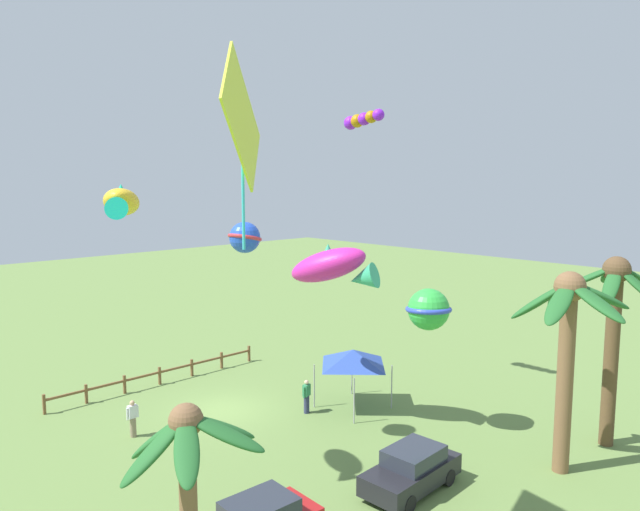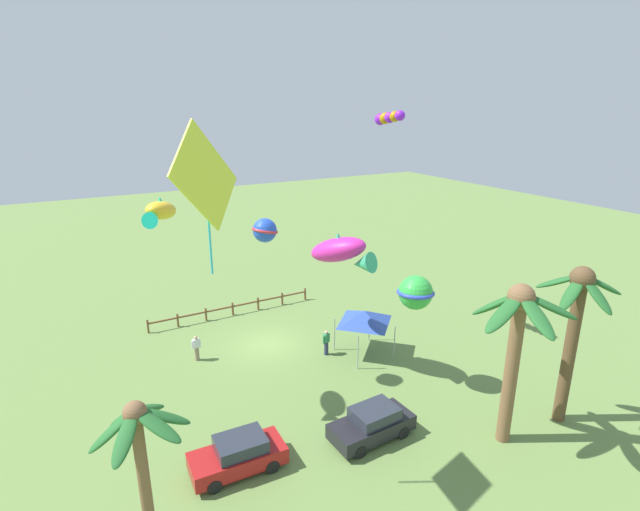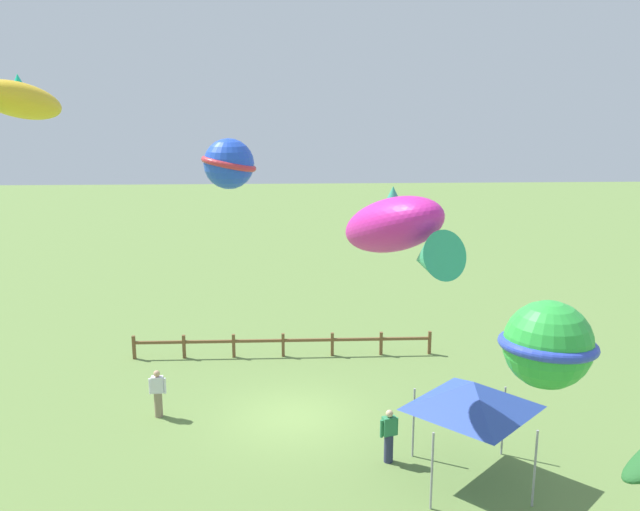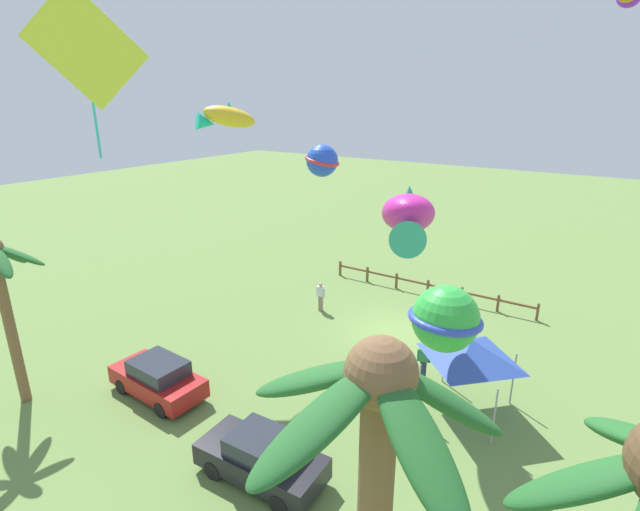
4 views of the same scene
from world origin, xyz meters
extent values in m
plane|color=olive|center=(0.00, 0.00, 0.00)|extent=(120.00, 120.00, 0.00)
ellipsoid|color=#236028|center=(-8.63, 13.92, 6.76)|extent=(1.83, 0.85, 1.48)
ellipsoid|color=#236028|center=(-8.99, 12.99, 6.93)|extent=(1.43, 1.98, 1.16)
ellipsoid|color=#236028|center=(-4.75, 13.66, 6.56)|extent=(2.44, 1.01, 1.41)
ellipsoid|color=#236028|center=(-5.48, 14.60, 6.64)|extent=(1.45, 2.52, 1.26)
ellipsoid|color=#236028|center=(-6.77, 14.21, 6.63)|extent=(2.34, 2.04, 1.28)
ellipsoid|color=#236028|center=(-6.63, 12.83, 6.41)|extent=(2.14, 1.99, 1.69)
ellipsoid|color=#236028|center=(-5.53, 12.57, 6.37)|extent=(1.37, 2.28, 1.77)
sphere|color=brown|center=(-5.86, 13.51, 6.99)|extent=(1.12, 1.12, 1.12)
cylinder|color=brown|center=(9.23, 12.50, 3.02)|extent=(0.37, 0.37, 6.04)
ellipsoid|color=#236028|center=(8.48, 12.62, 5.72)|extent=(1.67, 0.74, 1.01)
ellipsoid|color=#236028|center=(8.76, 11.92, 5.69)|extent=(1.39, 1.53, 1.06)
ellipsoid|color=#236028|center=(9.52, 11.90, 5.58)|extent=(1.08, 1.52, 1.26)
cube|color=brown|center=(-5.53, -5.36, 0.47)|extent=(0.12, 0.12, 0.95)
cube|color=brown|center=(-3.57, -5.36, 0.47)|extent=(0.12, 0.12, 0.95)
cube|color=brown|center=(-1.61, -5.36, 0.47)|extent=(0.12, 0.12, 0.95)
cube|color=brown|center=(0.35, -5.36, 0.47)|extent=(0.12, 0.12, 0.95)
cube|color=brown|center=(2.31, -5.36, 0.47)|extent=(0.12, 0.12, 0.95)
cube|color=brown|center=(4.27, -5.36, 0.47)|extent=(0.12, 0.12, 0.95)
cube|color=brown|center=(6.23, -5.36, 0.47)|extent=(0.12, 0.12, 0.95)
cube|color=brown|center=(0.35, -5.36, 0.66)|extent=(11.85, 0.09, 0.11)
cube|color=black|center=(-0.69, 10.53, 0.60)|extent=(3.98, 1.88, 0.70)
cube|color=#282D38|center=(-0.84, 10.53, 1.23)|extent=(2.10, 1.59, 0.56)
cylinder|color=black|center=(0.48, 11.37, 0.30)|extent=(0.61, 0.21, 0.60)
cylinder|color=black|center=(0.55, 9.81, 0.30)|extent=(0.61, 0.21, 0.60)
cylinder|color=black|center=(-1.94, 11.26, 0.30)|extent=(0.61, 0.21, 0.60)
cylinder|color=black|center=(-1.86, 9.70, 0.30)|extent=(0.61, 0.21, 0.60)
cube|color=#A51919|center=(5.31, 9.50, 0.60)|extent=(3.97, 1.86, 0.70)
cube|color=#282D38|center=(5.16, 9.51, 1.23)|extent=(2.09, 1.58, 0.56)
cylinder|color=black|center=(6.55, 10.24, 0.30)|extent=(0.61, 0.20, 0.60)
cylinder|color=black|center=(6.49, 8.67, 0.30)|extent=(0.61, 0.20, 0.60)
cylinder|color=black|center=(4.14, 10.34, 0.30)|extent=(0.61, 0.20, 0.60)
cylinder|color=black|center=(4.07, 8.77, 0.30)|extent=(0.61, 0.20, 0.60)
cylinder|color=#2D3351|center=(-2.70, 2.89, 0.42)|extent=(0.26, 0.26, 0.84)
cube|color=#338956|center=(-2.70, 2.89, 1.11)|extent=(0.43, 0.33, 0.54)
sphere|color=beige|center=(-2.70, 2.89, 1.48)|extent=(0.21, 0.21, 0.21)
cylinder|color=#338956|center=(-2.48, 2.95, 1.06)|extent=(0.09, 0.09, 0.52)
cylinder|color=#338956|center=(-2.92, 2.83, 1.06)|extent=(0.09, 0.09, 0.52)
cylinder|color=gray|center=(4.34, -0.26, 0.42)|extent=(0.26, 0.26, 0.84)
cube|color=silver|center=(4.34, -0.26, 1.11)|extent=(0.39, 0.24, 0.54)
sphere|color=tan|center=(4.34, -0.26, 1.48)|extent=(0.21, 0.21, 0.21)
cylinder|color=silver|center=(4.11, -0.27, 1.06)|extent=(0.09, 0.09, 0.52)
cylinder|color=silver|center=(4.57, -0.25, 1.06)|extent=(0.09, 0.09, 0.52)
cylinder|color=#9E9EA3|center=(-6.04, 2.62, 1.05)|extent=(0.06, 0.06, 2.10)
cylinder|color=#9E9EA3|center=(-3.44, 2.62, 1.05)|extent=(0.06, 0.06, 2.10)
cylinder|color=#9E9EA3|center=(-6.04, 5.22, 1.05)|extent=(0.06, 0.06, 2.10)
cylinder|color=#9E9EA3|center=(-3.44, 5.22, 1.05)|extent=(0.06, 0.06, 2.10)
pyramid|color=#2D4CA8|center=(-4.74, 3.92, 2.48)|extent=(2.86, 2.86, 0.75)
ellipsoid|color=yellow|center=(6.31, 3.77, 10.06)|extent=(2.20, 2.61, 1.29)
cone|color=#15C3A8|center=(6.84, 4.63, 9.84)|extent=(1.06, 1.10, 0.85)
cone|color=#15C3A8|center=(6.31, 3.77, 10.43)|extent=(0.62, 0.62, 0.46)
sphere|color=green|center=(-5.01, 7.99, 5.40)|extent=(1.76, 1.76, 1.76)
torus|color=blue|center=(-5.01, 7.99, 5.40)|extent=(2.73, 2.73, 0.35)
sphere|color=blue|center=(1.48, 3.97, 8.58)|extent=(1.21, 1.21, 1.21)
torus|color=#CC333D|center=(1.48, 3.97, 8.58)|extent=(1.56, 1.56, 0.42)
cube|color=#E4F136|center=(5.99, 10.09, 12.31)|extent=(2.91, 2.39, 3.69)
cylinder|color=#38C5CA|center=(5.99, 10.09, 10.20)|extent=(0.08, 0.08, 2.41)
ellipsoid|color=#DA269C|center=(-2.39, 4.63, 7.18)|extent=(3.09, 4.09, 2.25)
cone|color=#33AC79|center=(-3.02, 6.06, 6.71)|extent=(1.57, 1.72, 1.39)
cone|color=#33AC79|center=(-2.39, 4.63, 7.75)|extent=(0.92, 0.92, 0.71)
camera|label=1|loc=(15.04, 22.49, 10.79)|focal=33.24mm
camera|label=2|loc=(10.32, 25.49, 14.58)|focal=26.97mm
camera|label=3|loc=(0.04, 20.56, 10.19)|focal=38.73mm
camera|label=4|loc=(-8.50, 19.11, 10.86)|focal=26.72mm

